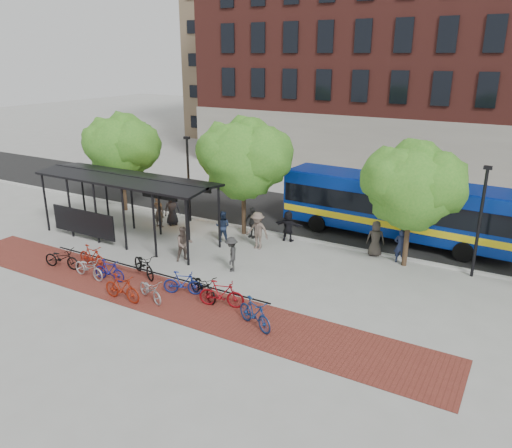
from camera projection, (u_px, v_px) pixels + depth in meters
The scene contains 34 objects.
ground at pixel (262, 264), 24.10m from camera, with size 160.00×160.00×0.00m, color #9E9E99.
asphalt_street at pixel (325, 219), 30.66m from camera, with size 160.00×8.00×0.01m, color black.
curb at pixel (297, 238), 27.37m from camera, with size 160.00×0.25×0.12m, color #B7B7B2.
brick_strip at pixel (162, 296), 20.95m from camera, with size 24.00×3.00×0.01m, color maroon.
bike_rack_rail at pixel (153, 281), 22.30m from camera, with size 12.00×0.05×0.95m, color black.
building_tower at pixel (309, 7), 59.62m from camera, with size 22.00×22.00×30.00m, color #7A664C.
bus_shelter at pixel (125, 185), 26.58m from camera, with size 10.60×3.07×3.60m.
tree_a at pixel (122, 145), 31.10m from camera, with size 4.90×4.00×6.18m.
tree_b at pixel (245, 155), 26.78m from camera, with size 5.15×4.20×6.47m.
tree_c at pixel (415, 183), 22.67m from camera, with size 4.66×3.80×5.92m.
lamp_post_left at pixel (188, 177), 29.47m from camera, with size 0.35×0.20×5.12m.
lamp_post_right at pixel (480, 219), 21.92m from camera, with size 0.35×0.20×5.12m.
bus at pixel (395, 205), 26.89m from camera, with size 12.49×3.46×3.34m.
bike_0 at pixel (62, 258), 23.53m from camera, with size 0.66×1.91×1.00m, color black.
bike_1 at pixel (92, 256), 23.66m from camera, with size 0.50×1.77×1.06m, color #9A1E0E.
bike_2 at pixel (89, 268), 22.47m from camera, with size 0.67×1.92×1.01m, color #A4A4A6.
bike_3 at pixel (109, 270), 22.21m from camera, with size 0.46×1.62×0.97m, color navy.
bike_4 at pixel (144, 265), 22.68m from camera, with size 0.72×2.06×1.08m, color black.
bike_5 at pixel (122, 288), 20.38m from camera, with size 0.53×1.88×1.13m, color maroon.
bike_6 at pixel (150, 290), 20.45m from camera, with size 0.61×1.75×0.92m, color #979699.
bike_7 at pixel (183, 283), 20.93m from camera, with size 0.48×1.71×1.03m, color navy.
bike_8 at pixel (203, 286), 20.60m from camera, with size 0.70×2.00×1.05m, color black.
bike_9 at pixel (221, 294), 19.87m from camera, with size 0.53×1.88×1.13m, color maroon.
bike_11 at pixel (255, 313), 18.36m from camera, with size 0.54×1.90×1.14m, color navy.
pedestrian_0 at pixel (172, 209), 29.41m from camera, with size 0.92×0.60×1.88m, color black.
pedestrian_1 at pixel (159, 211), 29.04m from camera, with size 0.68×0.45×1.86m, color #443C36.
pedestrian_2 at pixel (223, 226), 26.79m from camera, with size 0.83×0.65×1.70m, color #1E2B46.
pedestrian_3 at pixel (258, 230), 25.74m from camera, with size 1.28×0.73×1.98m, color brown.
pedestrian_4 at pixel (253, 222), 27.37m from camera, with size 1.02×0.42×1.74m, color #262626.
pedestrian_5 at pixel (288, 226), 26.86m from camera, with size 1.56×0.50×1.68m, color black.
pedestrian_6 at pixel (376, 239), 24.86m from camera, with size 0.88×0.58×1.81m, color #3C3530.
pedestrian_7 at pixel (401, 246), 24.04m from camera, with size 0.62×0.41×1.70m, color #1E2747.
pedestrian_8 at pixel (184, 244), 24.24m from camera, with size 0.85×0.66×1.75m, color brown.
pedestrian_9 at pixel (231, 254), 23.12m from camera, with size 1.07×0.62×1.66m, color #2B2B2B.
Camera 1 is at (10.83, -19.36, 9.63)m, focal length 35.00 mm.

